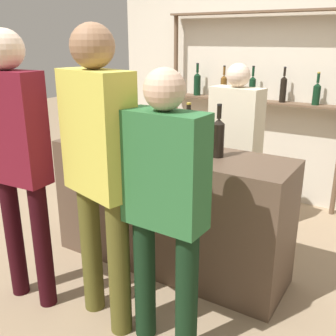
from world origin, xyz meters
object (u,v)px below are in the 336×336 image
counter_bottle_1 (174,132)px  counter_bottle_3 (218,137)px  counter_bottle_0 (188,137)px  counter_bottle_4 (98,126)px  counter_bottle_2 (116,128)px  server_behind_counter (235,138)px  wine_glass (140,127)px  customer_left (17,150)px  customer_center (99,161)px  customer_right (165,197)px

counter_bottle_1 → counter_bottle_3: (0.36, -0.01, 0.01)m
counter_bottle_0 → counter_bottle_4: 0.85m
counter_bottle_2 → server_behind_counter: (0.56, 0.97, -0.21)m
counter_bottle_4 → counter_bottle_3: bearing=4.6°
counter_bottle_2 → counter_bottle_3: size_ratio=1.06×
counter_bottle_3 → wine_glass: counter_bottle_3 is taller
counter_bottle_1 → server_behind_counter: (0.16, 0.79, -0.19)m
customer_left → server_behind_counter: bearing=-27.4°
counter_bottle_0 → counter_bottle_1: size_ratio=1.11×
counter_bottle_2 → customer_center: bearing=-58.5°
customer_left → server_behind_counter: 1.87m
counter_bottle_3 → counter_bottle_0: bearing=-142.7°
customer_center → customer_right: bearing=-73.2°
server_behind_counter → customer_right: (0.26, -1.58, 0.04)m
customer_left → customer_right: (1.01, 0.12, -0.14)m
counter_bottle_3 → customer_center: size_ratio=0.20×
counter_bottle_3 → counter_bottle_1: bearing=177.9°
counter_bottle_1 → counter_bottle_2: bearing=-155.5°
counter_bottle_4 → server_behind_counter: 1.21m
counter_bottle_0 → counter_bottle_2: 0.59m
counter_bottle_1 → customer_right: size_ratio=0.21×
counter_bottle_1 → counter_bottle_2: 0.43m
server_behind_counter → customer_right: bearing=17.4°
counter_bottle_2 → counter_bottle_3: 0.77m
counter_bottle_0 → counter_bottle_3: counter_bottle_0 is taller
counter_bottle_4 → wine_glass: 0.34m
counter_bottle_4 → wine_glass: size_ratio=1.84×
customer_right → counter_bottle_1: bearing=29.8°
counter_bottle_2 → customer_center: 0.73m
counter_bottle_4 → server_behind_counter: bearing=47.3°
counter_bottle_3 → counter_bottle_4: counter_bottle_3 is taller
counter_bottle_0 → counter_bottle_1: counter_bottle_0 is taller
counter_bottle_0 → counter_bottle_3: (0.16, 0.13, -0.00)m
counter_bottle_2 → wine_glass: 0.23m
counter_bottle_2 → customer_right: bearing=-36.8°
counter_bottle_4 → customer_center: size_ratio=0.17×
counter_bottle_3 → customer_center: (-0.37, -0.79, -0.03)m
customer_left → counter_bottle_2: bearing=-18.3°
wine_glass → customer_left: size_ratio=0.09×
customer_left → server_behind_counter: (0.75, 1.70, -0.18)m
counter_bottle_1 → customer_center: customer_center is taller
wine_glass → customer_right: size_ratio=0.11×
wine_glass → customer_left: 0.99m
counter_bottle_2 → customer_right: (0.82, -0.61, -0.17)m
customer_center → customer_right: 0.45m
wine_glass → customer_right: bearing=-47.7°
counter_bottle_0 → counter_bottle_3: bearing=37.3°
counter_bottle_1 → wine_glass: bearing=173.3°
wine_glass → customer_center: (0.32, -0.84, -0.01)m
counter_bottle_1 → counter_bottle_3: 0.36m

